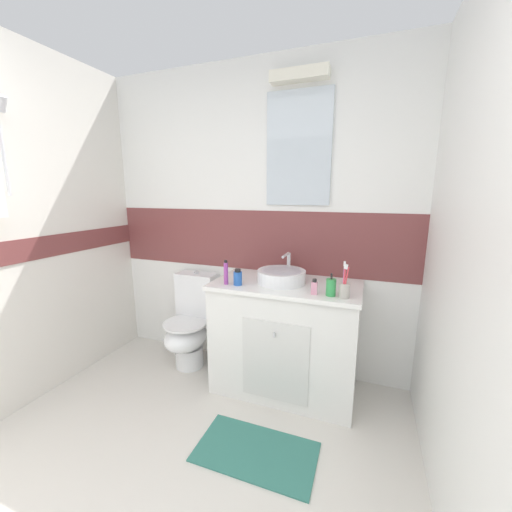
# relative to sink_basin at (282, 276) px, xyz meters

# --- Properties ---
(ground_plane) EXTENTS (3.20, 3.48, 0.04)m
(ground_plane) POSITION_rel_sink_basin_xyz_m (-0.34, -0.91, -0.92)
(ground_plane) COLOR beige
(wall_back_tiled) EXTENTS (3.20, 0.20, 2.50)m
(wall_back_tiled) POSITION_rel_sink_basin_xyz_m (-0.34, 0.34, 0.36)
(wall_back_tiled) COLOR white
(wall_back_tiled) RESTS_ON ground_plane
(wall_right_plain) EXTENTS (0.10, 3.48, 2.50)m
(wall_right_plain) POSITION_rel_sink_basin_xyz_m (1.01, -0.91, 0.35)
(wall_right_plain) COLOR white
(wall_right_plain) RESTS_ON ground_plane
(vanity_cabinet) EXTENTS (1.06, 0.59, 0.85)m
(vanity_cabinet) POSITION_rel_sink_basin_xyz_m (0.04, 0.01, -0.47)
(vanity_cabinet) COLOR silver
(vanity_cabinet) RESTS_ON ground_plane
(sink_basin) EXTENTS (0.35, 0.40, 0.19)m
(sink_basin) POSITION_rel_sink_basin_xyz_m (0.00, 0.00, 0.00)
(sink_basin) COLOR white
(sink_basin) RESTS_ON vanity_cabinet
(toilet) EXTENTS (0.37, 0.50, 0.81)m
(toilet) POSITION_rel_sink_basin_xyz_m (-0.83, 0.05, -0.53)
(toilet) COLOR white
(toilet) RESTS_ON ground_plane
(toothbrush_cup) EXTENTS (0.07, 0.07, 0.23)m
(toothbrush_cup) POSITION_rel_sink_basin_xyz_m (0.46, -0.18, 0.01)
(toothbrush_cup) COLOR #B2ADA3
(toothbrush_cup) RESTS_ON vanity_cabinet
(soap_dispenser) EXTENTS (0.06, 0.06, 0.15)m
(soap_dispenser) POSITION_rel_sink_basin_xyz_m (0.37, -0.17, 0.01)
(soap_dispenser) COLOR green
(soap_dispenser) RESTS_ON vanity_cabinet
(toothpaste_tube_upright) EXTENTS (0.03, 0.03, 0.18)m
(toothpaste_tube_upright) POSITION_rel_sink_basin_xyz_m (-0.36, -0.18, 0.03)
(toothpaste_tube_upright) COLOR #993F99
(toothpaste_tube_upright) RESTS_ON vanity_cabinet
(perfume_flask_small) EXTENTS (0.04, 0.03, 0.10)m
(perfume_flask_small) POSITION_rel_sink_basin_xyz_m (0.27, -0.18, -0.00)
(perfume_flask_small) COLOR pink
(perfume_flask_small) RESTS_ON vanity_cabinet
(lotion_bottle_short) EXTENTS (0.06, 0.06, 0.12)m
(lotion_bottle_short) POSITION_rel_sink_basin_xyz_m (-0.27, -0.17, 0.00)
(lotion_bottle_short) COLOR #2659B2
(lotion_bottle_short) RESTS_ON vanity_cabinet
(bath_mat) EXTENTS (0.70, 0.39, 0.01)m
(bath_mat) POSITION_rel_sink_basin_xyz_m (0.04, -0.66, -0.90)
(bath_mat) COLOR #337266
(bath_mat) RESTS_ON ground_plane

